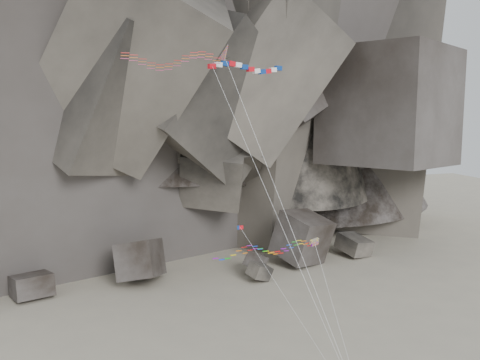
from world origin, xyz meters
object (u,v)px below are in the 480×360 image
object	(u,v)px
parafoil_kite	(262,249)
delta_kite	(169,59)
banner_kite	(247,70)
pennant_kite	(261,260)

from	to	relation	value
parafoil_kite	delta_kite	bearing A→B (deg)	164.33
banner_kite	parafoil_kite	bearing A→B (deg)	-78.18
delta_kite	pennant_kite	distance (m)	20.64
delta_kite	pennant_kite	bearing A→B (deg)	-31.45
parafoil_kite	pennant_kite	bearing A→B (deg)	-132.19
pennant_kite	banner_kite	bearing A→B (deg)	87.46
delta_kite	pennant_kite	xyz separation A→B (m)	(7.63, -4.06, -18.75)
delta_kite	parafoil_kite	world-z (taller)	delta_kite
parafoil_kite	pennant_kite	world-z (taller)	pennant_kite
banner_kite	parafoil_kite	size ratio (longest dim) A/B	1.80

